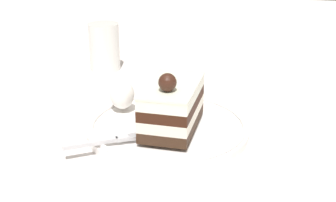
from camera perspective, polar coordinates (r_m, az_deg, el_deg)
The scene contains 6 objects.
ground_plane at distance 0.60m, azimuth 2.06°, elevation -3.69°, with size 2.40×2.40×0.00m, color silver.
dessert_plate at distance 0.59m, azimuth -0.00°, elevation -3.39°, with size 0.22×0.22×0.02m.
cake_slice at distance 0.56m, azimuth 0.56°, elevation -0.55°, with size 0.06×0.12×0.08m.
whipped_cream_dollop at distance 0.63m, azimuth -6.07°, elevation 0.84°, with size 0.04×0.04×0.04m, color white.
fork at distance 0.54m, azimuth -7.64°, elevation -5.15°, with size 0.09×0.07×0.00m.
drink_glass_near at distance 0.85m, azimuth -8.36°, elevation 6.78°, with size 0.06×0.06×0.09m.
Camera 1 is at (-0.11, 0.53, 0.26)m, focal length 46.31 mm.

